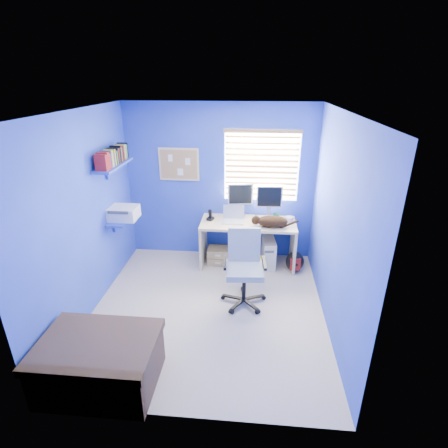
# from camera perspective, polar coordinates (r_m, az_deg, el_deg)

# --- Properties ---
(floor) EXTENTS (3.00, 3.20, 0.00)m
(floor) POSITION_cam_1_polar(r_m,az_deg,el_deg) (4.76, -2.58, -13.65)
(floor) COLOR beige
(floor) RESTS_ON ground
(ceiling) EXTENTS (3.00, 3.20, 0.00)m
(ceiling) POSITION_cam_1_polar(r_m,az_deg,el_deg) (3.83, -3.27, 17.91)
(ceiling) COLOR white
(ceiling) RESTS_ON wall_back
(wall_back) EXTENTS (3.00, 0.01, 2.50)m
(wall_back) POSITION_cam_1_polar(r_m,az_deg,el_deg) (5.63, -0.65, 6.65)
(wall_back) COLOR #2741AF
(wall_back) RESTS_ON ground
(wall_front) EXTENTS (3.00, 0.01, 2.50)m
(wall_front) POSITION_cam_1_polar(r_m,az_deg,el_deg) (2.75, -7.54, -12.54)
(wall_front) COLOR #2741AF
(wall_front) RESTS_ON ground
(wall_left) EXTENTS (0.01, 3.20, 2.50)m
(wall_left) POSITION_cam_1_polar(r_m,az_deg,el_deg) (4.58, -21.82, 1.01)
(wall_left) COLOR #2741AF
(wall_left) RESTS_ON ground
(wall_right) EXTENTS (0.01, 3.20, 2.50)m
(wall_right) POSITION_cam_1_polar(r_m,az_deg,el_deg) (4.20, 17.81, -0.35)
(wall_right) COLOR #2741AF
(wall_right) RESTS_ON ground
(desk) EXTENTS (1.48, 0.65, 0.74)m
(desk) POSITION_cam_1_polar(r_m,az_deg,el_deg) (5.60, 3.88, -3.16)
(desk) COLOR tan
(desk) RESTS_ON floor
(laptop) EXTENTS (0.33, 0.26, 0.22)m
(laptop) POSITION_cam_1_polar(r_m,az_deg,el_deg) (5.41, 1.53, 1.45)
(laptop) COLOR silver
(laptop) RESTS_ON desk
(monitor_left) EXTENTS (0.41, 0.18, 0.54)m
(monitor_left) POSITION_cam_1_polar(r_m,az_deg,el_deg) (5.61, 2.69, 3.97)
(monitor_left) COLOR silver
(monitor_left) RESTS_ON desk
(monitor_right) EXTENTS (0.41, 0.15, 0.54)m
(monitor_right) POSITION_cam_1_polar(r_m,az_deg,el_deg) (5.53, 7.37, 3.52)
(monitor_right) COLOR silver
(monitor_right) RESTS_ON desk
(phone) EXTENTS (0.12, 0.13, 0.17)m
(phone) POSITION_cam_1_polar(r_m,az_deg,el_deg) (5.49, -2.25, 1.50)
(phone) COLOR black
(phone) RESTS_ON desk
(mug) EXTENTS (0.10, 0.09, 0.10)m
(mug) POSITION_cam_1_polar(r_m,az_deg,el_deg) (5.56, 8.53, 1.17)
(mug) COLOR #257548
(mug) RESTS_ON desk
(cd_spindle) EXTENTS (0.13, 0.13, 0.07)m
(cd_spindle) POSITION_cam_1_polar(r_m,az_deg,el_deg) (5.56, 10.60, 0.83)
(cd_spindle) COLOR silver
(cd_spindle) RESTS_ON desk
(cat) EXTENTS (0.48, 0.26, 0.17)m
(cat) POSITION_cam_1_polar(r_m,az_deg,el_deg) (5.29, 7.87, 0.42)
(cat) COLOR black
(cat) RESTS_ON desk
(tower_pc) EXTENTS (0.23, 0.46, 0.45)m
(tower_pc) POSITION_cam_1_polar(r_m,az_deg,el_deg) (5.66, 7.28, -4.66)
(tower_pc) COLOR beige
(tower_pc) RESTS_ON floor
(drawer_boxes) EXTENTS (0.35, 0.28, 0.27)m
(drawer_boxes) POSITION_cam_1_polar(r_m,az_deg,el_deg) (5.73, -0.87, -5.12)
(drawer_boxes) COLOR tan
(drawer_boxes) RESTS_ON floor
(yellow_book) EXTENTS (0.03, 0.17, 0.24)m
(yellow_book) POSITION_cam_1_polar(r_m,az_deg,el_deg) (5.53, 5.82, -6.53)
(yellow_book) COLOR yellow
(yellow_book) RESTS_ON floor
(backpack) EXTENTS (0.30, 0.24, 0.33)m
(backpack) POSITION_cam_1_polar(r_m,az_deg,el_deg) (5.59, 11.48, -6.04)
(backpack) COLOR black
(backpack) RESTS_ON floor
(bed_corner) EXTENTS (1.08, 0.77, 0.52)m
(bed_corner) POSITION_cam_1_polar(r_m,az_deg,el_deg) (3.86, -19.59, -20.59)
(bed_corner) COLOR brown
(bed_corner) RESTS_ON floor
(office_chair) EXTENTS (0.63, 0.63, 1.00)m
(office_chair) POSITION_cam_1_polar(r_m,az_deg,el_deg) (4.70, 3.29, -8.63)
(office_chair) COLOR black
(office_chair) RESTS_ON floor
(window_blinds) EXTENTS (1.15, 0.05, 1.10)m
(window_blinds) POSITION_cam_1_polar(r_m,az_deg,el_deg) (5.50, 6.15, 9.35)
(window_blinds) COLOR white
(window_blinds) RESTS_ON ground
(corkboard) EXTENTS (0.64, 0.02, 0.52)m
(corkboard) POSITION_cam_1_polar(r_m,az_deg,el_deg) (5.64, -7.37, 9.64)
(corkboard) COLOR tan
(corkboard) RESTS_ON ground
(wall_shelves) EXTENTS (0.42, 0.90, 1.05)m
(wall_shelves) POSITION_cam_1_polar(r_m,az_deg,el_deg) (5.11, -17.04, 6.04)
(wall_shelves) COLOR #2B41C0
(wall_shelves) RESTS_ON ground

